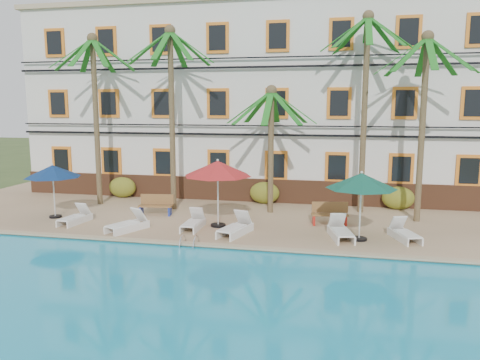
% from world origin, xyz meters
% --- Properties ---
extents(ground, '(100.00, 100.00, 0.00)m').
position_xyz_m(ground, '(0.00, 0.00, 0.00)').
color(ground, '#384C23').
rests_on(ground, ground).
extents(pool_deck, '(30.00, 12.00, 0.25)m').
position_xyz_m(pool_deck, '(0.00, 5.00, 0.12)').
color(pool_deck, tan).
rests_on(pool_deck, ground).
extents(swimming_pool, '(26.00, 12.00, 0.20)m').
position_xyz_m(swimming_pool, '(0.00, -7.00, 0.10)').
color(swimming_pool, '#1997BE').
rests_on(swimming_pool, ground).
extents(pool_coping, '(30.00, 0.35, 0.06)m').
position_xyz_m(pool_coping, '(0.00, -0.90, 0.28)').
color(pool_coping, tan).
rests_on(pool_coping, pool_deck).
extents(hotel_building, '(25.40, 6.44, 10.22)m').
position_xyz_m(hotel_building, '(0.00, 9.98, 5.37)').
color(hotel_building, silver).
rests_on(hotel_building, pool_deck).
extents(palm_a, '(4.07, 4.07, 8.31)m').
position_xyz_m(palm_a, '(-7.11, 4.82, 5.54)').
color(palm_a, brown).
rests_on(palm_a, pool_deck).
extents(palm_b, '(4.07, 4.07, 8.50)m').
position_xyz_m(palm_b, '(-3.08, 4.51, 5.65)').
color(palm_b, brown).
rests_on(palm_b, pool_deck).
extents(palm_c, '(4.07, 4.07, 5.80)m').
position_xyz_m(palm_c, '(1.54, 4.75, 4.06)').
color(palm_c, brown).
rests_on(palm_c, pool_deck).
extents(palm_d, '(4.07, 4.07, 9.00)m').
position_xyz_m(palm_d, '(5.63, 5.65, 5.93)').
color(palm_d, brown).
rests_on(palm_d, pool_deck).
extents(palm_e, '(4.07, 4.07, 7.89)m').
position_xyz_m(palm_e, '(7.92, 4.40, 5.30)').
color(palm_e, brown).
rests_on(palm_e, pool_deck).
extents(shrub_left, '(1.50, 0.90, 1.10)m').
position_xyz_m(shrub_left, '(-6.74, 6.60, 0.80)').
color(shrub_left, '#275217').
rests_on(shrub_left, pool_deck).
extents(shrub_mid, '(1.50, 0.90, 1.10)m').
position_xyz_m(shrub_mid, '(0.98, 6.60, 0.80)').
color(shrub_mid, '#275217').
rests_on(shrub_mid, pool_deck).
extents(shrub_right, '(1.50, 0.90, 1.10)m').
position_xyz_m(shrub_right, '(7.40, 6.60, 0.80)').
color(shrub_right, '#275217').
rests_on(shrub_right, pool_deck).
extents(umbrella_blue, '(2.40, 2.40, 2.40)m').
position_xyz_m(umbrella_blue, '(-7.61, 1.76, 2.30)').
color(umbrella_blue, black).
rests_on(umbrella_blue, pool_deck).
extents(umbrella_red, '(2.78, 2.78, 2.78)m').
position_xyz_m(umbrella_red, '(-0.17, 1.77, 2.62)').
color(umbrella_red, black).
rests_on(umbrella_red, pool_deck).
extents(umbrella_green, '(2.57, 2.57, 2.57)m').
position_xyz_m(umbrella_green, '(5.40, 0.95, 2.44)').
color(umbrella_green, black).
rests_on(umbrella_green, pool_deck).
extents(lounger_a, '(0.79, 1.72, 0.79)m').
position_xyz_m(lounger_a, '(-6.17, 1.03, 0.51)').
color(lounger_a, white).
rests_on(lounger_a, pool_deck).
extents(lounger_b, '(1.33, 1.89, 0.84)m').
position_xyz_m(lounger_b, '(-3.49, 0.38, 0.52)').
color(lounger_b, white).
rests_on(lounger_b, pool_deck).
extents(lounger_c, '(0.62, 1.70, 0.80)m').
position_xyz_m(lounger_c, '(-1.05, 1.18, 0.51)').
color(lounger_c, white).
rests_on(lounger_c, pool_deck).
extents(lounger_d, '(1.16, 1.97, 0.88)m').
position_xyz_m(lounger_d, '(0.80, 0.70, 0.53)').
color(lounger_d, white).
rests_on(lounger_d, pool_deck).
extents(lounger_e, '(1.07, 1.93, 0.87)m').
position_xyz_m(lounger_e, '(4.73, 1.03, 0.53)').
color(lounger_e, white).
rests_on(lounger_e, pool_deck).
extents(lounger_f, '(1.11, 1.79, 0.80)m').
position_xyz_m(lounger_f, '(7.02, 1.33, 0.51)').
color(lounger_f, white).
rests_on(lounger_f, pool_deck).
extents(bench_left, '(1.55, 0.68, 0.93)m').
position_xyz_m(bench_left, '(-3.43, 3.14, 0.72)').
color(bench_left, olive).
rests_on(bench_left, pool_deck).
extents(bench_right, '(1.56, 0.71, 0.93)m').
position_xyz_m(bench_right, '(4.27, 3.05, 0.72)').
color(bench_right, olive).
rests_on(bench_right, pool_deck).
extents(pool_ladder, '(0.54, 0.74, 0.74)m').
position_xyz_m(pool_ladder, '(-0.50, -1.00, 0.25)').
color(pool_ladder, silver).
rests_on(pool_ladder, ground).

